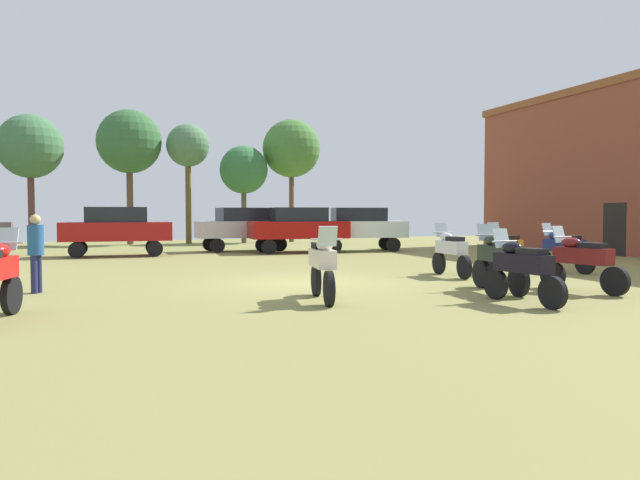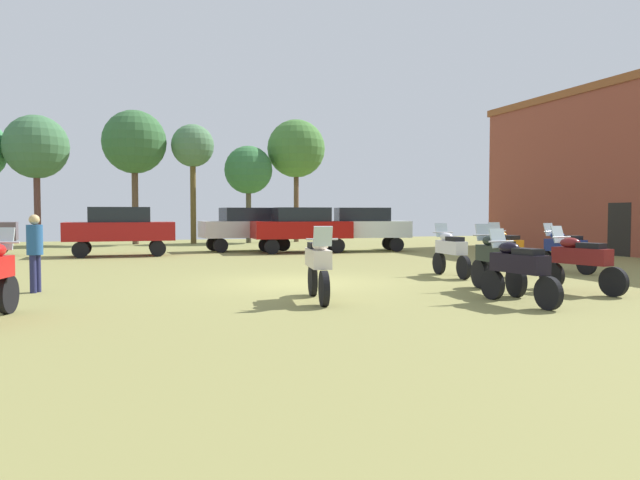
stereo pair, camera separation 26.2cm
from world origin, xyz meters
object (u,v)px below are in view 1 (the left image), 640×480
object	(u,v)px
car_2	(359,226)
tree_5	(291,149)
person_1	(36,247)
tree_8	(188,147)
motorcycle_4	(504,249)
car_3	(298,226)
motorcycle_1	(322,264)
tree_1	(244,170)
motorcycle_8	(499,259)
motorcycle_9	(582,260)
motorcycle_10	(451,251)
car_4	(116,228)
tree_2	(129,142)
car_6	(245,226)
motorcycle_6	(563,248)
tree_4	(30,147)
motorcycle_7	(522,267)

from	to	relation	value
car_2	tree_5	bearing A→B (deg)	13.14
person_1	tree_8	xyz separation A→B (m)	(5.84, 20.69, 4.49)
motorcycle_4	tree_8	bearing A→B (deg)	111.60
person_1	tree_5	world-z (taller)	tree_5
car_3	tree_8	bearing A→B (deg)	23.58
motorcycle_1	person_1	bearing A→B (deg)	-20.60
car_2	person_1	world-z (taller)	car_2
tree_1	motorcycle_8	bearing A→B (deg)	-88.41
motorcycle_9	motorcycle_10	size ratio (longest dim) A/B	1.03
car_4	person_1	world-z (taller)	car_4
motorcycle_10	tree_5	bearing A→B (deg)	88.83
motorcycle_4	motorcycle_1	bearing A→B (deg)	-149.70
motorcycle_8	car_3	distance (m)	14.27
tree_2	car_6	bearing A→B (deg)	-59.26
motorcycle_4	car_6	xyz separation A→B (m)	(-4.78, 12.91, 0.44)
tree_5	person_1	bearing A→B (deg)	-119.96
motorcycle_10	person_1	size ratio (longest dim) A/B	1.21
motorcycle_6	car_2	bearing A→B (deg)	89.95
tree_8	motorcycle_8	bearing A→B (deg)	-80.77
car_2	tree_2	bearing A→B (deg)	56.19
tree_8	car_4	bearing A→B (deg)	-113.41
motorcycle_9	motorcycle_1	bearing A→B (deg)	161.17
motorcycle_1	car_2	distance (m)	16.04
motorcycle_4	tree_8	world-z (taller)	tree_8
tree_5	tree_8	distance (m)	6.23
motorcycle_10	tree_4	xyz separation A→B (m)	(-12.79, 20.47, 4.49)
car_6	motorcycle_1	bearing A→B (deg)	169.04
person_1	tree_1	world-z (taller)	tree_1
motorcycle_7	car_2	size ratio (longest dim) A/B	0.46
tree_1	motorcycle_10	bearing A→B (deg)	-86.04
motorcycle_9	tree_4	world-z (taller)	tree_4
motorcycle_1	car_4	xyz separation A→B (m)	(-3.73, 14.58, 0.43)
motorcycle_4	motorcycle_6	xyz separation A→B (m)	(2.05, -0.01, -0.02)
motorcycle_6	car_3	world-z (taller)	car_3
motorcycle_9	car_2	distance (m)	15.13
motorcycle_10	car_2	world-z (taller)	car_2
motorcycle_4	tree_4	bearing A→B (deg)	129.75
car_6	motorcycle_6	bearing A→B (deg)	-156.37
motorcycle_4	motorcycle_7	xyz separation A→B (m)	(-3.16, -4.87, -0.02)
motorcycle_8	car_4	xyz separation A→B (m)	(-7.90, 14.55, 0.43)
motorcycle_4	motorcycle_9	world-z (taller)	motorcycle_4
tree_4	motorcycle_8	bearing A→B (deg)	-63.11
motorcycle_1	motorcycle_7	xyz separation A→B (m)	(3.52, -1.63, -0.03)
tree_1	tree_4	xyz separation A→B (m)	(-11.37, -0.10, 0.95)
motorcycle_1	motorcycle_4	bearing A→B (deg)	-144.75
motorcycle_6	motorcycle_7	distance (m)	7.13
motorcycle_1	tree_1	world-z (taller)	tree_1
motorcycle_7	tree_4	distance (m)	28.17
motorcycle_4	car_2	size ratio (longest dim) A/B	0.48
tree_4	motorcycle_4	bearing A→B (deg)	-54.67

